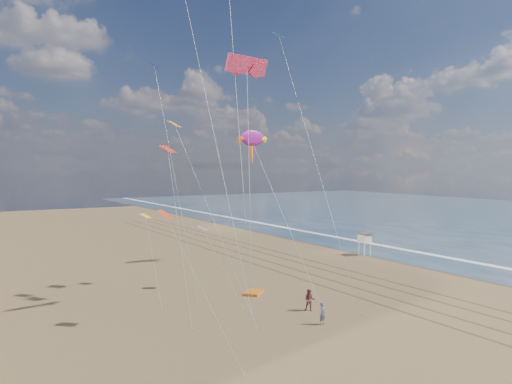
{
  "coord_description": "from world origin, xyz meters",
  "views": [
    {
      "loc": [
        -33.34,
        -19.06,
        12.27
      ],
      "look_at": [
        -5.69,
        26.0,
        9.5
      ],
      "focal_mm": 35.0,
      "sensor_mm": 36.0,
      "label": 1
    }
  ],
  "objects_px": {
    "kite_flyer_a": "(323,314)",
    "kite_flyer_b": "(310,300)",
    "show_kite": "(252,138)",
    "grounded_kite": "(253,293)",
    "lifeguard_stand": "(365,238)"
  },
  "relations": [
    {
      "from": "kite_flyer_a",
      "to": "kite_flyer_b",
      "type": "height_order",
      "value": "kite_flyer_b"
    },
    {
      "from": "show_kite",
      "to": "kite_flyer_a",
      "type": "bearing_deg",
      "value": -108.85
    },
    {
      "from": "show_kite",
      "to": "kite_flyer_b",
      "type": "xyz_separation_m",
      "value": [
        -6.9,
        -20.8,
        -14.8
      ]
    },
    {
      "from": "grounded_kite",
      "to": "show_kite",
      "type": "height_order",
      "value": "show_kite"
    },
    {
      "from": "grounded_kite",
      "to": "show_kite",
      "type": "xyz_separation_m",
      "value": [
        8.03,
        13.49,
        15.61
      ]
    },
    {
      "from": "grounded_kite",
      "to": "lifeguard_stand",
      "type": "bearing_deg",
      "value": -18.41
    },
    {
      "from": "kite_flyer_a",
      "to": "show_kite",
      "type": "bearing_deg",
      "value": 51.03
    },
    {
      "from": "grounded_kite",
      "to": "kite_flyer_a",
      "type": "xyz_separation_m",
      "value": [
        -0.24,
        -10.73,
        0.73
      ]
    },
    {
      "from": "lifeguard_stand",
      "to": "show_kite",
      "type": "relative_size",
      "value": 0.12
    },
    {
      "from": "show_kite",
      "to": "kite_flyer_b",
      "type": "height_order",
      "value": "show_kite"
    },
    {
      "from": "show_kite",
      "to": "kite_flyer_a",
      "type": "distance_m",
      "value": 29.6
    },
    {
      "from": "grounded_kite",
      "to": "show_kite",
      "type": "relative_size",
      "value": 0.09
    },
    {
      "from": "lifeguard_stand",
      "to": "show_kite",
      "type": "xyz_separation_m",
      "value": [
        -15.84,
        3.67,
        13.44
      ]
    },
    {
      "from": "lifeguard_stand",
      "to": "kite_flyer_a",
      "type": "height_order",
      "value": "lifeguard_stand"
    },
    {
      "from": "lifeguard_stand",
      "to": "show_kite",
      "type": "bearing_deg",
      "value": 166.95
    }
  ]
}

